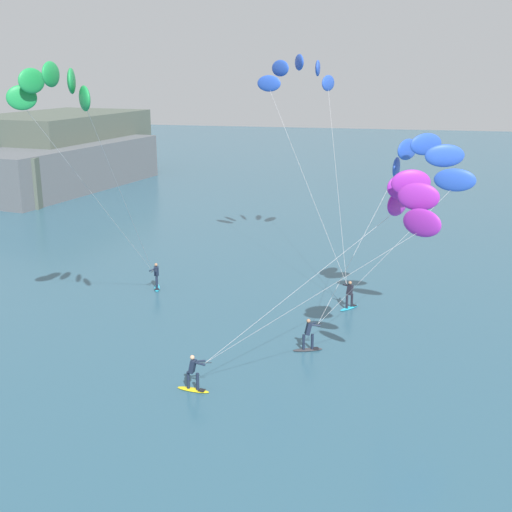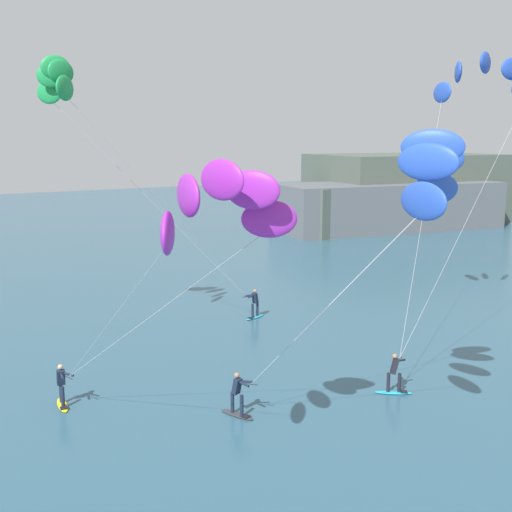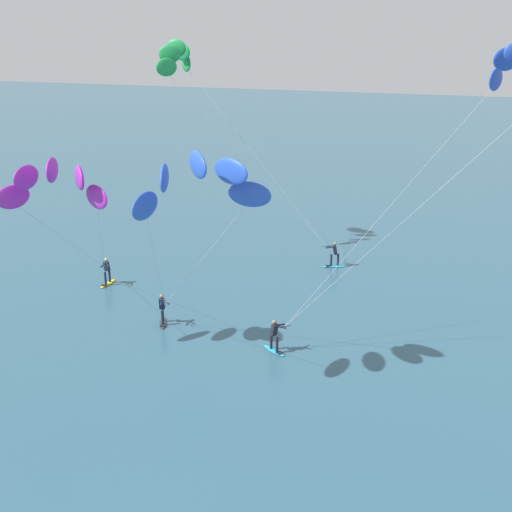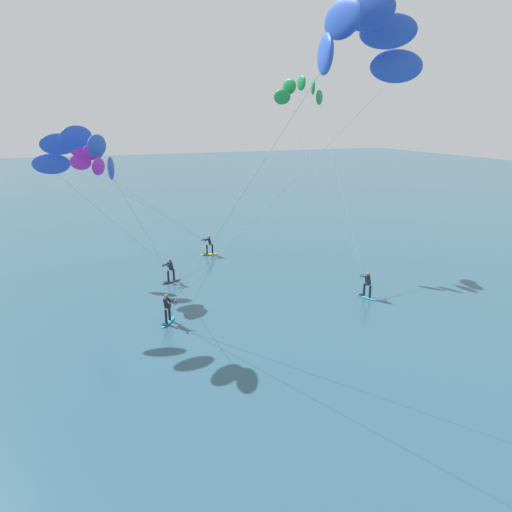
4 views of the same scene
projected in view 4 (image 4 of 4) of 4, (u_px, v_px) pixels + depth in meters
kitesurfer_nearshore at (353, 56)px, 14.53m from camera, size 12.70×8.23×14.45m
kitesurfer_mid_water at (83, 158)px, 23.67m from camera, size 7.26×8.30×10.44m
kitesurfer_far_out at (95, 160)px, 30.41m from camera, size 5.17×10.75×9.64m
kitesurfer_downwind at (304, 99)px, 34.11m from camera, size 11.92×4.27×13.85m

